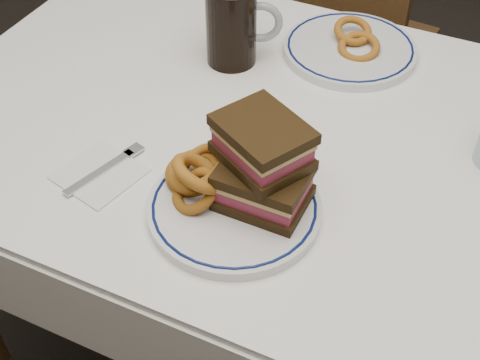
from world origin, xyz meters
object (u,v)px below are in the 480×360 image
at_px(chair_far, 338,41).
at_px(reuben_sandwich, 263,164).
at_px(beer_mug, 233,23).
at_px(far_plate, 350,49).
at_px(main_plate, 234,208).

height_order(chair_far, reuben_sandwich, chair_far).
height_order(chair_far, beer_mug, beer_mug).
height_order(beer_mug, far_plate, beer_mug).
height_order(reuben_sandwich, beer_mug, beer_mug).
bearing_deg(chair_far, reuben_sandwich, -79.99).
distance_m(chair_far, main_plate, 0.97).
distance_m(beer_mug, far_plate, 0.25).
relative_size(main_plate, far_plate, 1.00).
xyz_separation_m(chair_far, reuben_sandwich, (0.16, -0.89, 0.34)).
xyz_separation_m(main_plate, far_plate, (0.02, 0.50, -0.00)).
relative_size(main_plate, reuben_sandwich, 1.61).
bearing_deg(main_plate, far_plate, 87.69).
relative_size(reuben_sandwich, far_plate, 0.62).
height_order(main_plate, far_plate, same).
bearing_deg(far_plate, reuben_sandwich, -88.56).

